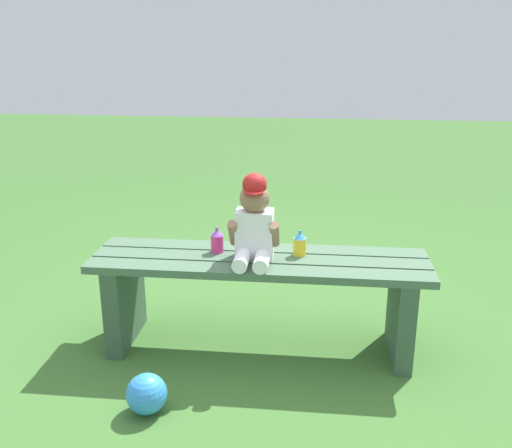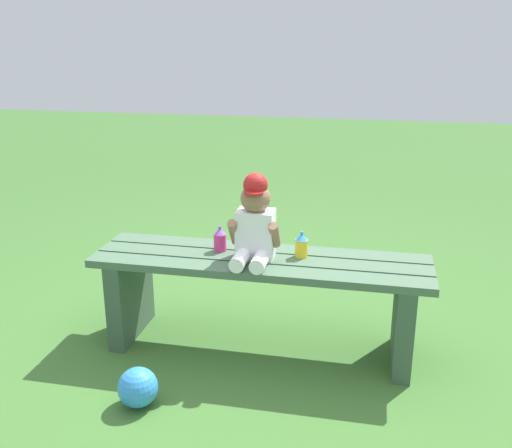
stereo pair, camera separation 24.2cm
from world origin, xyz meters
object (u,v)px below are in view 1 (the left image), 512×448
object	(u,v)px
child_figure	(254,223)
sippy_cup_right	(300,243)
toy_ball	(147,394)
sippy_cup_left	(217,240)
park_bench	(259,287)

from	to	relation	value
child_figure	sippy_cup_right	distance (m)	0.25
sippy_cup_right	toy_ball	distance (m)	0.96
sippy_cup_left	toy_ball	bearing A→B (deg)	-107.18
sippy_cup_right	toy_ball	bearing A→B (deg)	-133.42
park_bench	sippy_cup_right	xyz separation A→B (m)	(0.18, 0.05, 0.21)
child_figure	toy_ball	world-z (taller)	child_figure
child_figure	toy_ball	size ratio (longest dim) A/B	2.43
park_bench	toy_ball	bearing A→B (deg)	-125.16
child_figure	sippy_cup_left	world-z (taller)	child_figure
park_bench	sippy_cup_left	bearing A→B (deg)	166.58
sippy_cup_left	sippy_cup_right	xyz separation A→B (m)	(0.39, 0.00, 0.00)
child_figure	toy_ball	bearing A→B (deg)	-124.83
sippy_cup_right	toy_ball	size ratio (longest dim) A/B	0.74
toy_ball	sippy_cup_left	bearing A→B (deg)	72.82
sippy_cup_left	toy_ball	world-z (taller)	sippy_cup_left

